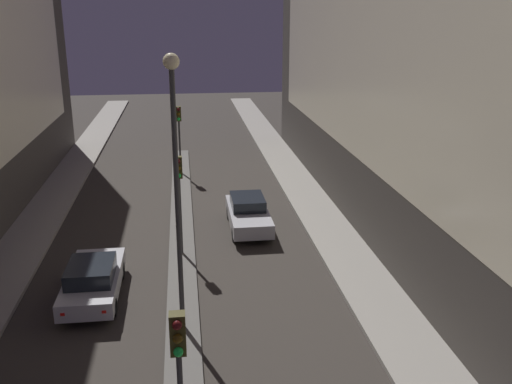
{
  "coord_description": "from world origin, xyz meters",
  "views": [
    {
      "loc": [
        0.27,
        -5.93,
        9.99
      ],
      "look_at": [
        2.86,
        14.08,
        3.52
      ],
      "focal_mm": 40.0,
      "sensor_mm": 36.0,
      "label": 1
    }
  ],
  "objects_px": {
    "street_lamp": "(176,160)",
    "traffic_light_mid": "(179,183)",
    "traffic_light_far": "(179,124)",
    "car_right_lane": "(248,213)",
    "car_left_lane": "(93,279)",
    "traffic_light_near": "(179,363)"
  },
  "relations": [
    {
      "from": "street_lamp",
      "to": "car_left_lane",
      "type": "distance_m",
      "value": 6.44
    },
    {
      "from": "traffic_light_near",
      "to": "car_right_lane",
      "type": "distance_m",
      "value": 15.93
    },
    {
      "from": "street_lamp",
      "to": "traffic_light_mid",
      "type": "bearing_deg",
      "value": 90.0
    },
    {
      "from": "traffic_light_near",
      "to": "car_left_lane",
      "type": "xyz_separation_m",
      "value": [
        -3.17,
        9.17,
        -2.47
      ]
    },
    {
      "from": "car_left_lane",
      "to": "traffic_light_far",
      "type": "bearing_deg",
      "value": 78.77
    },
    {
      "from": "traffic_light_far",
      "to": "car_right_lane",
      "type": "height_order",
      "value": "traffic_light_far"
    },
    {
      "from": "traffic_light_near",
      "to": "traffic_light_far",
      "type": "height_order",
      "value": "same"
    },
    {
      "from": "street_lamp",
      "to": "car_left_lane",
      "type": "bearing_deg",
      "value": 141.26
    },
    {
      "from": "traffic_light_mid",
      "to": "street_lamp",
      "type": "xyz_separation_m",
      "value": [
        0.0,
        -5.95,
        2.52
      ]
    },
    {
      "from": "car_left_lane",
      "to": "car_right_lane",
      "type": "height_order",
      "value": "car_right_lane"
    },
    {
      "from": "traffic_light_far",
      "to": "car_left_lane",
      "type": "xyz_separation_m",
      "value": [
        -3.17,
        -15.98,
        -2.47
      ]
    },
    {
      "from": "traffic_light_near",
      "to": "traffic_light_far",
      "type": "xyz_separation_m",
      "value": [
        0.0,
        25.15,
        0.0
      ]
    },
    {
      "from": "street_lamp",
      "to": "car_right_lane",
      "type": "height_order",
      "value": "street_lamp"
    },
    {
      "from": "traffic_light_mid",
      "to": "car_right_lane",
      "type": "xyz_separation_m",
      "value": [
        3.17,
        2.85,
        -2.47
      ]
    },
    {
      "from": "traffic_light_mid",
      "to": "street_lamp",
      "type": "bearing_deg",
      "value": -90.0
    },
    {
      "from": "traffic_light_near",
      "to": "traffic_light_far",
      "type": "bearing_deg",
      "value": 90.0
    },
    {
      "from": "traffic_light_near",
      "to": "traffic_light_mid",
      "type": "relative_size",
      "value": 1.0
    },
    {
      "from": "traffic_light_far",
      "to": "car_right_lane",
      "type": "xyz_separation_m",
      "value": [
        3.17,
        -9.73,
        -2.47
      ]
    },
    {
      "from": "traffic_light_mid",
      "to": "car_left_lane",
      "type": "distance_m",
      "value": 5.27
    },
    {
      "from": "car_right_lane",
      "to": "traffic_light_near",
      "type": "bearing_deg",
      "value": -101.63
    },
    {
      "from": "street_lamp",
      "to": "traffic_light_far",
      "type": "bearing_deg",
      "value": 90.0
    },
    {
      "from": "traffic_light_far",
      "to": "street_lamp",
      "type": "height_order",
      "value": "street_lamp"
    }
  ]
}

